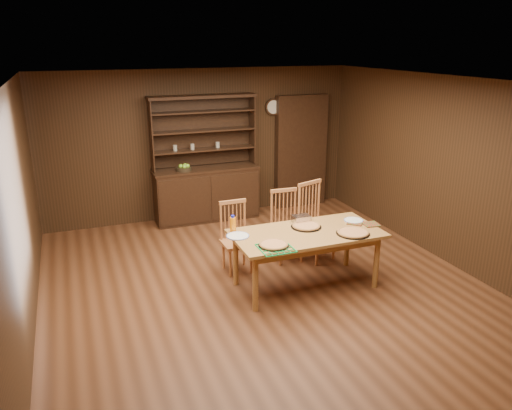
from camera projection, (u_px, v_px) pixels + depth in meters
name	position (u px, v px, depth m)	size (l,w,h in m)	color
floor	(264.00, 286.00, 6.51)	(6.00, 6.00, 0.00)	brown
room_shell	(265.00, 168.00, 6.01)	(6.00, 6.00, 6.00)	silver
china_hutch	(206.00, 187.00, 8.76)	(1.84, 0.52, 2.17)	black
doorway	(301.00, 151.00, 9.39)	(1.00, 0.18, 2.10)	black
wall_clock	(273.00, 107.00, 8.99)	(0.30, 0.05, 0.30)	black
dining_table	(306.00, 238.00, 6.30)	(1.88, 0.94, 0.75)	#B47D3E
chair_left	(235.00, 234.00, 6.84)	(0.41, 0.39, 0.98)	#C57343
chair_center	(286.00, 223.00, 7.18)	(0.44, 0.42, 1.03)	#C57343
chair_right	(314.00, 218.00, 7.19)	(0.58, 0.57, 1.13)	#C57343
pizza_left	(274.00, 245.00, 5.85)	(0.36, 0.36, 0.04)	black
pizza_right	(353.00, 233.00, 6.21)	(0.42, 0.42, 0.04)	black
pizza_center	(306.00, 226.00, 6.44)	(0.39, 0.39, 0.04)	black
cooling_rack	(276.00, 248.00, 5.78)	(0.37, 0.37, 0.02)	#0B973D
plate_left	(238.00, 236.00, 6.13)	(0.29, 0.29, 0.02)	white
plate_right	(354.00, 220.00, 6.66)	(0.26, 0.26, 0.02)	white
foil_dish	(301.00, 219.00, 6.61)	(0.23, 0.17, 0.09)	silver
juice_bottle	(233.00, 224.00, 6.27)	(0.08, 0.08, 0.22)	orange
pot_holder_a	(371.00, 224.00, 6.52)	(0.20, 0.20, 0.01)	maroon
pot_holder_b	(355.00, 223.00, 6.58)	(0.19, 0.19, 0.01)	maroon
fruit_bowl	(184.00, 168.00, 8.45)	(0.27, 0.27, 0.12)	black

